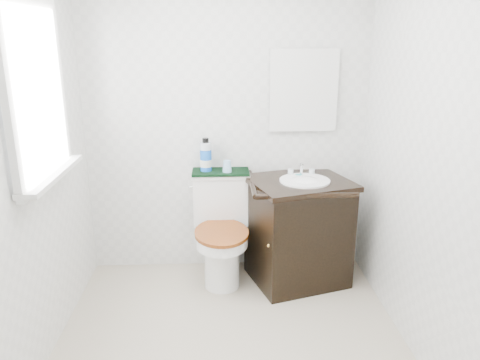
{
  "coord_description": "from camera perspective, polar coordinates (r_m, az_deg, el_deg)",
  "views": [
    {
      "loc": [
        -0.06,
        -2.4,
        1.85
      ],
      "look_at": [
        0.08,
        0.75,
        0.88
      ],
      "focal_mm": 35.0,
      "sensor_mm": 36.0,
      "label": 1
    }
  ],
  "objects": [
    {
      "name": "soap_bar",
      "position": [
        3.61,
        7.16,
        0.61
      ],
      "size": [
        0.07,
        0.05,
        0.02
      ],
      "primitive_type": "ellipsoid",
      "color": "#1B7B82",
      "rests_on": "vanity"
    },
    {
      "name": "floor",
      "position": [
        3.03,
        -1.01,
        -20.45
      ],
      "size": [
        2.4,
        2.4,
        0.0
      ],
      "primitive_type": "plane",
      "color": "#B3A590",
      "rests_on": "ground"
    },
    {
      "name": "mirror",
      "position": [
        3.66,
        7.77,
        10.73
      ],
      "size": [
        0.5,
        0.02,
        0.6
      ],
      "primitive_type": "cube",
      "color": "silver",
      "rests_on": "wall_back"
    },
    {
      "name": "toilet",
      "position": [
        3.68,
        -2.27,
        -6.68
      ],
      "size": [
        0.45,
        0.64,
        0.83
      ],
      "color": "white",
      "rests_on": "floor"
    },
    {
      "name": "cup",
      "position": [
        3.59,
        -1.58,
        1.7
      ],
      "size": [
        0.07,
        0.07,
        0.09
      ],
      "primitive_type": "cone",
      "color": "#91C8EE",
      "rests_on": "towel"
    },
    {
      "name": "wall_front",
      "position": [
        1.37,
        0.24,
        -11.18
      ],
      "size": [
        2.4,
        0.0,
        2.4
      ],
      "primitive_type": "plane",
      "rotation": [
        -1.57,
        0.0,
        0.0
      ],
      "color": "silver",
      "rests_on": "ground"
    },
    {
      "name": "towel",
      "position": [
        3.63,
        -2.37,
        1.0
      ],
      "size": [
        0.44,
        0.22,
        0.02
      ],
      "primitive_type": "cube",
      "color": "black",
      "rests_on": "toilet"
    },
    {
      "name": "wall_back",
      "position": [
        3.66,
        -1.67,
        6.92
      ],
      "size": [
        2.4,
        0.0,
        2.4
      ],
      "primitive_type": "plane",
      "rotation": [
        1.57,
        0.0,
        0.0
      ],
      "color": "silver",
      "rests_on": "ground"
    },
    {
      "name": "wall_left",
      "position": [
        2.69,
        -25.25,
        1.56
      ],
      "size": [
        0.0,
        2.4,
        2.4
      ],
      "primitive_type": "plane",
      "rotation": [
        1.57,
        0.0,
        1.57
      ],
      "color": "silver",
      "rests_on": "ground"
    },
    {
      "name": "trash_bin",
      "position": [
        3.91,
        2.97,
        -8.72
      ],
      "size": [
        0.22,
        0.2,
        0.28
      ],
      "color": "silver",
      "rests_on": "floor"
    },
    {
      "name": "window",
      "position": [
        2.85,
        -23.72,
        9.72
      ],
      "size": [
        0.02,
        0.7,
        0.9
      ],
      "primitive_type": "cube",
      "color": "white",
      "rests_on": "wall_left"
    },
    {
      "name": "mouthwash_bottle",
      "position": [
        3.61,
        -4.19,
        2.94
      ],
      "size": [
        0.09,
        0.09,
        0.26
      ],
      "color": "blue",
      "rests_on": "towel"
    },
    {
      "name": "wall_right",
      "position": [
        2.74,
        22.49,
        2.15
      ],
      "size": [
        0.0,
        2.4,
        2.4
      ],
      "primitive_type": "plane",
      "rotation": [
        1.57,
        0.0,
        -1.57
      ],
      "color": "silver",
      "rests_on": "ground"
    },
    {
      "name": "vanity",
      "position": [
        3.64,
        7.13,
        -5.86
      ],
      "size": [
        0.86,
        0.79,
        0.92
      ],
      "color": "black",
      "rests_on": "floor"
    }
  ]
}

